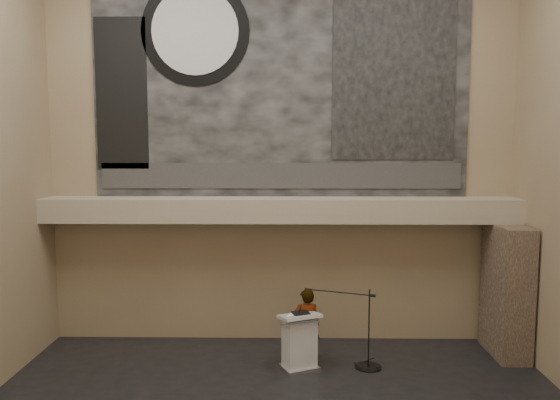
{
  "coord_description": "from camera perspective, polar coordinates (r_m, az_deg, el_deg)",
  "views": [
    {
      "loc": [
        0.16,
        -7.83,
        4.38
      ],
      "look_at": [
        0.0,
        3.2,
        3.2
      ],
      "focal_mm": 35.0,
      "sensor_mm": 36.0,
      "label": 1
    }
  ],
  "objects": [
    {
      "name": "banner_clock_rim",
      "position": [
        12.14,
        -8.87,
        17.05
      ],
      "size": [
        2.3,
        0.02,
        2.3
      ],
      "primitive_type": "cylinder",
      "rotation": [
        1.57,
        0.0,
        0.0
      ],
      "color": "black",
      "rests_on": "banner"
    },
    {
      "name": "lectern",
      "position": [
        10.83,
        2.05,
        -14.6
      ],
      "size": [
        0.89,
        0.78,
        1.14
      ],
      "rotation": [
        0.0,
        0.0,
        0.42
      ],
      "color": "silver",
      "rests_on": "floor"
    },
    {
      "name": "banner_building_print",
      "position": [
        12.05,
        11.83,
        12.74
      ],
      "size": [
        2.6,
        0.02,
        3.6
      ],
      "primitive_type": "cube",
      "color": "black",
      "rests_on": "banner"
    },
    {
      "name": "wall_back",
      "position": [
        11.83,
        0.06,
        5.48
      ],
      "size": [
        10.0,
        0.02,
        8.5
      ],
      "primitive_type": "cube",
      "color": "#90765B",
      "rests_on": "floor"
    },
    {
      "name": "stone_pier",
      "position": [
        12.24,
        22.59,
        -8.7
      ],
      "size": [
        0.6,
        1.4,
        2.7
      ],
      "primitive_type": "cube",
      "color": "#45362A",
      "rests_on": "floor"
    },
    {
      "name": "mic_stand",
      "position": [
        11.17,
        8.97,
        -15.74
      ],
      "size": [
        1.49,
        0.7,
        1.56
      ],
      "rotation": [
        0.0,
        0.0,
        -0.34
      ],
      "color": "black",
      "rests_on": "floor"
    },
    {
      "name": "banner_brick_print",
      "position": [
        12.33,
        -16.24,
        10.61
      ],
      "size": [
        1.1,
        0.02,
        3.2
      ],
      "primitive_type": "cube",
      "color": "black",
      "rests_on": "banner"
    },
    {
      "name": "sprinkler_right",
      "position": [
        11.64,
        9.43,
        -2.43
      ],
      "size": [
        0.04,
        0.04,
        0.06
      ],
      "primitive_type": "cylinder",
      "color": "#B2893D",
      "rests_on": "soffit"
    },
    {
      "name": "papers",
      "position": [
        10.6,
        1.51,
        -11.91
      ],
      "size": [
        0.3,
        0.35,
        0.0
      ],
      "primitive_type": "cube",
      "rotation": [
        0.0,
        0.0,
        -0.34
      ],
      "color": "white",
      "rests_on": "lectern"
    },
    {
      "name": "binder",
      "position": [
        10.65,
        2.19,
        -11.73
      ],
      "size": [
        0.38,
        0.34,
        0.04
      ],
      "primitive_type": "cube",
      "rotation": [
        0.0,
        0.0,
        0.33
      ],
      "color": "black",
      "rests_on": "lectern"
    },
    {
      "name": "banner_text_strip",
      "position": [
        11.78,
        0.05,
        2.55
      ],
      "size": [
        7.76,
        0.02,
        0.55
      ],
      "primitive_type": "cube",
      "color": "#2D2D2D",
      "rests_on": "banner"
    },
    {
      "name": "wall_front",
      "position": [
        3.83,
        -1.54,
        4.16
      ],
      "size": [
        10.0,
        0.02,
        8.5
      ],
      "primitive_type": "cube",
      "color": "#90765B",
      "rests_on": "floor"
    },
    {
      "name": "banner_clock_face",
      "position": [
        12.12,
        -8.88,
        17.07
      ],
      "size": [
        1.84,
        0.02,
        1.84
      ],
      "primitive_type": "cylinder",
      "rotation": [
        1.57,
        0.0,
        0.0
      ],
      "color": "silver",
      "rests_on": "banner"
    },
    {
      "name": "soffit",
      "position": [
        11.52,
        0.03,
        -1.02
      ],
      "size": [
        10.0,
        0.8,
        0.5
      ],
      "primitive_type": "cube",
      "color": "tan",
      "rests_on": "wall_back"
    },
    {
      "name": "sprinkler_left",
      "position": [
        11.64,
        -7.88,
        -2.4
      ],
      "size": [
        0.04,
        0.04,
        0.06
      ],
      "primitive_type": "cylinder",
      "color": "#B2893D",
      "rests_on": "soffit"
    },
    {
      "name": "banner",
      "position": [
        11.87,
        0.05,
        12.49
      ],
      "size": [
        8.0,
        0.05,
        5.0
      ],
      "primitive_type": "cube",
      "color": "black",
      "rests_on": "wall_back"
    },
    {
      "name": "speaker_person",
      "position": [
        11.09,
        2.76,
        -13.0
      ],
      "size": [
        0.59,
        0.43,
        1.5
      ],
      "primitive_type": "imported",
      "rotation": [
        0.0,
        0.0,
        3.27
      ],
      "color": "white",
      "rests_on": "floor"
    }
  ]
}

